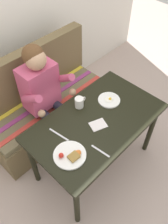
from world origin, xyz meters
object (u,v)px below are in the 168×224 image
object	(u,v)px
person	(44,92)
napkin	(98,125)
couch	(45,107)
fork	(100,151)
coffee_mug	(79,102)
table	(96,126)
plate_breakfast	(70,155)
plate_eggs	(109,100)
knife	(59,135)

from	to	relation	value
person	napkin	xyz separation A→B (m)	(0.06, -0.63, -0.01)
couch	fork	bearing A→B (deg)	-101.89
coffee_mug	napkin	bearing A→B (deg)	-99.67
table	couch	distance (m)	0.83
plate_breakfast	napkin	world-z (taller)	plate_breakfast
plate_eggs	napkin	size ratio (longest dim) A/B	1.51
plate_eggs	coffee_mug	world-z (taller)	coffee_mug
napkin	knife	distance (m)	0.34
person	fork	world-z (taller)	person
plate_eggs	knife	world-z (taller)	plate_eggs
table	fork	distance (m)	0.32
table	person	world-z (taller)	person
couch	fork	size ratio (longest dim) A/B	8.47
plate_breakfast	person	bearing A→B (deg)	65.36
person	plate_breakfast	bearing A→B (deg)	-114.64
fork	knife	distance (m)	0.37
fork	plate_breakfast	bearing A→B (deg)	137.95
plate_breakfast	napkin	bearing A→B (deg)	7.15
plate_breakfast	fork	xyz separation A→B (m)	(0.19, -0.14, -0.01)
table	plate_eggs	distance (m)	0.28
plate_eggs	knife	distance (m)	0.59
plate_eggs	fork	xyz separation A→B (m)	(-0.47, -0.31, -0.01)
plate_breakfast	napkin	xyz separation A→B (m)	(0.37, 0.05, -0.01)
plate_eggs	plate_breakfast	bearing A→B (deg)	-165.80
fork	coffee_mug	bearing A→B (deg)	57.31
person	table	bearing A→B (deg)	-81.40
table	coffee_mug	size ratio (longest dim) A/B	10.17
person	couch	bearing A→B (deg)	62.97
couch	person	xyz separation A→B (m)	(-0.09, -0.17, 0.41)
table	plate_eggs	bearing A→B (deg)	16.34
coffee_mug	fork	distance (m)	0.51
plate_breakfast	coffee_mug	world-z (taller)	coffee_mug
napkin	plate_eggs	bearing A→B (deg)	22.75
couch	napkin	distance (m)	0.90
plate_eggs	table	bearing A→B (deg)	-163.66
couch	coffee_mug	world-z (taller)	couch
person	napkin	size ratio (longest dim) A/B	8.91
person	napkin	bearing A→B (deg)	-84.58
knife	coffee_mug	bearing A→B (deg)	8.68
table	plate_breakfast	size ratio (longest dim) A/B	4.74
plate_breakfast	fork	distance (m)	0.24
table	plate_breakfast	distance (m)	0.42
plate_eggs	knife	size ratio (longest dim) A/B	1.02
plate_breakfast	plate_eggs	world-z (taller)	plate_breakfast
couch	table	bearing A→B (deg)	-90.00
table	plate_eggs	size ratio (longest dim) A/B	5.86
table	person	distance (m)	0.60
person	plate_breakfast	size ratio (longest dim) A/B	4.79
coffee_mug	table	bearing A→B (deg)	-94.25
napkin	couch	bearing A→B (deg)	87.95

